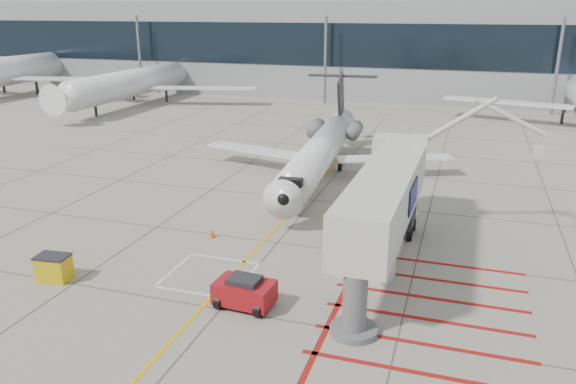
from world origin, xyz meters
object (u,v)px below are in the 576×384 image
(regional_jet, at_px, (315,141))
(spill_bin, at_px, (54,268))
(jet_bridge, at_px, (383,208))
(pushback_tug, at_px, (244,291))

(regional_jet, relative_size, spill_bin, 17.43)
(jet_bridge, xyz_separation_m, pushback_tug, (-5.34, -5.38, -2.76))
(regional_jet, relative_size, jet_bridge, 1.54)
(spill_bin, bearing_deg, pushback_tug, -3.27)
(jet_bridge, bearing_deg, regional_jet, 119.50)
(jet_bridge, relative_size, spill_bin, 11.34)
(regional_jet, bearing_deg, pushback_tug, -88.70)
(jet_bridge, bearing_deg, spill_bin, -158.05)
(regional_jet, xyz_separation_m, pushback_tug, (1.83, -18.61, -2.79))
(regional_jet, distance_m, pushback_tug, 18.91)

